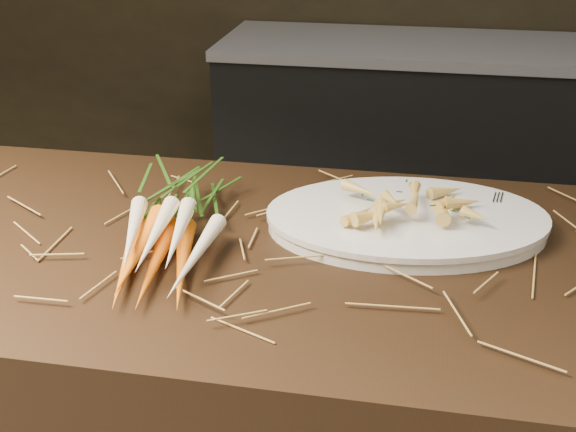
{
  "coord_description": "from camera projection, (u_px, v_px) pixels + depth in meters",
  "views": [
    {
      "loc": [
        0.18,
        -0.7,
        1.45
      ],
      "look_at": [
        -0.0,
        0.29,
        0.96
      ],
      "focal_mm": 45.0,
      "sensor_mm": 36.0,
      "label": 1
    }
  ],
  "objects": [
    {
      "name": "back_counter",
      "position": [
        444.0,
        145.0,
        2.98
      ],
      "size": [
        1.82,
        0.62,
        0.84
      ],
      "color": "black",
      "rests_on": "ground"
    },
    {
      "name": "serving_fork",
      "position": [
        510.0,
        222.0,
        1.18
      ],
      "size": [
        0.05,
        0.18,
        0.0
      ],
      "primitive_type": "cube",
      "rotation": [
        0.0,
        0.0,
        -0.17
      ],
      "color": "silver",
      "rests_on": "serving_platter"
    },
    {
      "name": "serving_platter",
      "position": [
        406.0,
        222.0,
        1.21
      ],
      "size": [
        0.5,
        0.37,
        0.02
      ],
      "primitive_type": null,
      "rotation": [
        0.0,
        0.0,
        0.14
      ],
      "color": "white",
      "rests_on": "main_counter"
    },
    {
      "name": "root_veg_bunch",
      "position": [
        170.0,
        210.0,
        1.19
      ],
      "size": [
        0.22,
        0.48,
        0.09
      ],
      "rotation": [
        0.0,
        0.0,
        0.16
      ],
      "color": "#E55A07",
      "rests_on": "main_counter"
    },
    {
      "name": "roasted_veg_heap",
      "position": [
        408.0,
        202.0,
        1.2
      ],
      "size": [
        0.25,
        0.2,
        0.05
      ],
      "primitive_type": null,
      "rotation": [
        0.0,
        0.0,
        0.14
      ],
      "color": "gold",
      "rests_on": "serving_platter"
    },
    {
      "name": "straw_bedding",
      "position": [
        292.0,
        243.0,
        1.15
      ],
      "size": [
        1.4,
        0.6,
        0.02
      ],
      "primitive_type": null,
      "color": "olive",
      "rests_on": "main_counter"
    }
  ]
}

